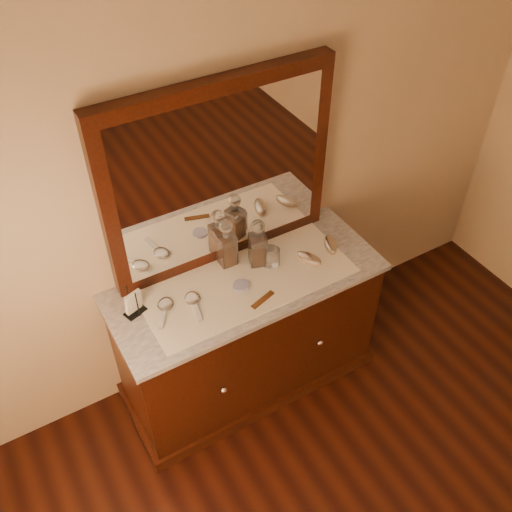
# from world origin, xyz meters

# --- Properties ---
(dresser_cabinet) EXTENTS (1.40, 0.55, 0.82)m
(dresser_cabinet) POSITION_xyz_m (0.00, 1.96, 0.41)
(dresser_cabinet) COLOR black
(dresser_cabinet) RESTS_ON floor
(dresser_plinth) EXTENTS (1.46, 0.59, 0.08)m
(dresser_plinth) POSITION_xyz_m (0.00, 1.96, 0.04)
(dresser_plinth) COLOR black
(dresser_plinth) RESTS_ON floor
(knob_left) EXTENTS (0.04, 0.04, 0.04)m
(knob_left) POSITION_xyz_m (-0.30, 1.67, 0.45)
(knob_left) COLOR silver
(knob_left) RESTS_ON dresser_cabinet
(knob_right) EXTENTS (0.04, 0.04, 0.04)m
(knob_right) POSITION_xyz_m (0.30, 1.67, 0.45)
(knob_right) COLOR silver
(knob_right) RESTS_ON dresser_cabinet
(marble_top) EXTENTS (1.44, 0.59, 0.03)m
(marble_top) POSITION_xyz_m (0.00, 1.96, 0.83)
(marble_top) COLOR silver
(marble_top) RESTS_ON dresser_cabinet
(mirror_frame) EXTENTS (1.20, 0.08, 1.00)m
(mirror_frame) POSITION_xyz_m (0.00, 2.20, 1.35)
(mirror_frame) COLOR black
(mirror_frame) RESTS_ON marble_top
(mirror_glass) EXTENTS (1.06, 0.01, 0.86)m
(mirror_glass) POSITION_xyz_m (0.00, 2.17, 1.35)
(mirror_glass) COLOR white
(mirror_glass) RESTS_ON marble_top
(lace_runner) EXTENTS (1.10, 0.45, 0.00)m
(lace_runner) POSITION_xyz_m (0.00, 1.94, 0.85)
(lace_runner) COLOR white
(lace_runner) RESTS_ON marble_top
(pin_dish) EXTENTS (0.10, 0.10, 0.01)m
(pin_dish) POSITION_xyz_m (-0.05, 1.92, 0.86)
(pin_dish) COLOR white
(pin_dish) RESTS_ON lace_runner
(comb) EXTENTS (0.15, 0.07, 0.01)m
(comb) POSITION_xyz_m (-0.00, 1.79, 0.86)
(comb) COLOR brown
(comb) RESTS_ON lace_runner
(napkin_rack) EXTENTS (0.12, 0.09, 0.16)m
(napkin_rack) POSITION_xyz_m (-0.57, 2.03, 0.91)
(napkin_rack) COLOR black
(napkin_rack) RESTS_ON marble_top
(decanter_left) EXTENTS (0.09, 0.09, 0.29)m
(decanter_left) POSITION_xyz_m (-0.02, 2.12, 0.96)
(decanter_left) COLOR #984416
(decanter_left) RESTS_ON lace_runner
(decanter_right) EXTENTS (0.11, 0.11, 0.28)m
(decanter_right) POSITION_xyz_m (0.12, 2.04, 0.96)
(decanter_right) COLOR #984416
(decanter_right) RESTS_ON lace_runner
(brush_near) EXTENTS (0.12, 0.16, 0.04)m
(brush_near) POSITION_xyz_m (0.35, 1.90, 0.87)
(brush_near) COLOR tan
(brush_near) RESTS_ON lace_runner
(brush_far) EXTENTS (0.11, 0.15, 0.04)m
(brush_far) POSITION_xyz_m (0.52, 1.94, 0.87)
(brush_far) COLOR tan
(brush_far) RESTS_ON lace_runner
(hand_mirror_outer) EXTENTS (0.15, 0.20, 0.02)m
(hand_mirror_outer) POSITION_xyz_m (-0.44, 1.98, 0.86)
(hand_mirror_outer) COLOR silver
(hand_mirror_outer) RESTS_ON lace_runner
(hand_mirror_inner) EXTENTS (0.10, 0.21, 0.02)m
(hand_mirror_inner) POSITION_xyz_m (-0.30, 1.95, 0.86)
(hand_mirror_inner) COLOR silver
(hand_mirror_inner) RESTS_ON lace_runner
(tumblers) EXTENTS (0.09, 0.09, 0.10)m
(tumblers) POSITION_xyz_m (0.17, 1.99, 0.90)
(tumblers) COLOR white
(tumblers) RESTS_ON lace_runner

